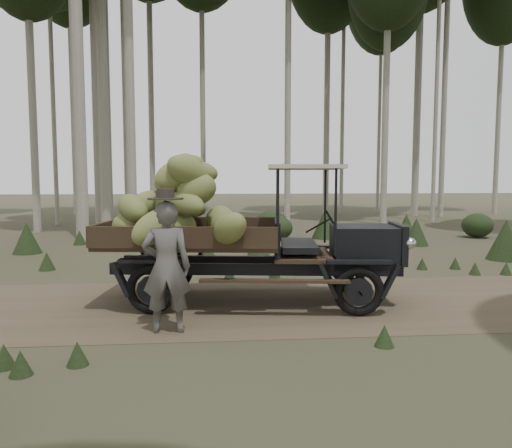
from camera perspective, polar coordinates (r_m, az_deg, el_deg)
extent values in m
plane|color=#473D2B|center=(9.41, 11.95, -8.69)|extent=(120.00, 120.00, 0.00)
cube|color=brown|center=(9.41, 11.95, -8.67)|extent=(70.00, 4.00, 0.01)
cube|color=black|center=(9.13, 12.17, -2.10)|extent=(1.22, 1.17, 0.61)
cube|color=black|center=(9.26, 15.86, -2.09)|extent=(0.25, 1.11, 0.68)
cube|color=black|center=(8.97, 2.46, -1.41)|extent=(0.28, 1.54, 0.61)
cube|color=#38281C|center=(9.11, -7.29, -2.04)|extent=(3.30, 2.35, 0.09)
cube|color=#38281C|center=(10.06, -6.39, -0.20)|extent=(3.07, 0.45, 0.35)
cube|color=#38281C|center=(8.11, -8.43, -1.56)|extent=(3.07, 0.45, 0.35)
cube|color=#38281C|center=(9.45, -16.56, -0.74)|extent=(0.31, 1.97, 0.35)
cube|color=beige|center=(8.93, 5.55, 6.46)|extent=(1.49, 2.01, 0.07)
cube|color=black|center=(9.47, 0.09, -4.27)|extent=(5.04, 0.74, 0.20)
cube|color=black|center=(8.65, -0.10, -5.20)|extent=(5.04, 0.74, 0.20)
torus|color=black|center=(10.06, 9.97, -5.31)|extent=(0.85, 0.25, 0.84)
torus|color=black|center=(8.36, 11.65, -7.53)|extent=(0.85, 0.25, 0.84)
torus|color=black|center=(10.17, -9.51, -5.19)|extent=(0.85, 0.25, 0.84)
torus|color=black|center=(8.48, -11.90, -7.34)|extent=(0.85, 0.25, 0.84)
sphere|color=beige|center=(9.75, 15.68, -1.39)|extent=(0.20, 0.20, 0.20)
sphere|color=beige|center=(8.80, 17.20, -2.14)|extent=(0.20, 0.20, 0.20)
ellipsoid|color=olive|center=(9.12, -14.44, -0.32)|extent=(0.82, 1.02, 0.60)
ellipsoid|color=olive|center=(9.34, -12.26, 2.28)|extent=(0.96, 0.92, 0.66)
ellipsoid|color=olive|center=(9.44, -8.20, 3.79)|extent=(0.98, 1.02, 0.71)
ellipsoid|color=olive|center=(9.02, -9.13, 5.50)|extent=(1.11, 0.91, 0.82)
ellipsoid|color=olive|center=(9.51, -4.13, 0.29)|extent=(0.64, 1.01, 0.81)
ellipsoid|color=olive|center=(8.81, -8.00, 2.33)|extent=(0.94, 0.95, 0.58)
ellipsoid|color=olive|center=(9.25, -9.22, 4.31)|extent=(0.59, 1.08, 0.74)
ellipsoid|color=olive|center=(9.18, -7.10, 5.93)|extent=(0.93, 0.46, 0.53)
ellipsoid|color=olive|center=(9.12, -8.51, -0.37)|extent=(0.56, 0.86, 0.57)
ellipsoid|color=olive|center=(8.87, -13.91, 1.78)|extent=(0.85, 0.96, 0.66)
ellipsoid|color=olive|center=(9.07, -7.49, 4.14)|extent=(1.00, 0.95, 0.75)
ellipsoid|color=olive|center=(8.88, -7.77, 5.90)|extent=(1.11, 1.09, 0.84)
ellipsoid|color=olive|center=(9.48, -11.01, -0.14)|extent=(1.01, 0.81, 0.63)
ellipsoid|color=olive|center=(9.65, -7.68, 2.15)|extent=(0.96, 0.82, 0.63)
ellipsoid|color=olive|center=(8.91, -6.79, 3.99)|extent=(0.97, 0.81, 0.72)
ellipsoid|color=olive|center=(9.06, -7.94, 6.28)|extent=(0.74, 1.09, 0.76)
ellipsoid|color=olive|center=(9.46, -12.70, -0.27)|extent=(0.53, 0.90, 0.54)
ellipsoid|color=olive|center=(9.16, -9.74, 1.70)|extent=(0.93, 0.90, 0.58)
ellipsoid|color=olive|center=(9.31, -9.42, 4.41)|extent=(0.84, 0.64, 0.55)
ellipsoid|color=olive|center=(9.04, -8.36, 6.01)|extent=(1.13, 0.97, 0.82)
ellipsoid|color=olive|center=(8.13, -11.57, -0.34)|extent=(1.07, 0.93, 0.83)
ellipsoid|color=olive|center=(7.94, -3.04, -0.54)|extent=(0.83, 1.01, 0.77)
imported|color=#55524E|center=(7.37, -10.19, -4.88)|extent=(0.71, 0.46, 1.94)
cylinder|color=#2F2820|center=(7.27, -10.32, 2.86)|extent=(0.52, 0.52, 0.03)
cylinder|color=#2F2820|center=(7.26, -10.33, 3.36)|extent=(0.26, 0.26, 0.15)
cylinder|color=#B2AD9E|center=(20.45, -14.44, 22.86)|extent=(0.35, 0.35, 16.94)
cylinder|color=#B2AD9E|center=(22.88, -24.37, 17.04)|extent=(0.31, 0.31, 14.16)
cylinder|color=#B2AD9E|center=(31.80, 18.14, 18.68)|extent=(0.41, 0.41, 19.46)
cylinder|color=#B2AD9E|center=(27.25, 14.60, 15.75)|extent=(0.23, 0.23, 14.51)
cylinder|color=#B2AD9E|center=(25.42, 3.70, 20.70)|extent=(0.30, 0.30, 17.98)
cylinder|color=#B2AD9E|center=(32.20, -12.03, 20.13)|extent=(0.34, 0.34, 21.07)
cylinder|color=#B2AD9E|center=(28.27, 20.22, 22.39)|extent=(0.21, 0.21, 21.39)
cylinder|color=#B2AD9E|center=(26.22, -22.38, 18.20)|extent=(0.21, 0.21, 16.53)
cylinder|color=#B2AD9E|center=(29.47, -6.18, 19.58)|extent=(0.30, 0.30, 19.03)
cylinder|color=#B2AD9E|center=(31.58, 21.00, 21.35)|extent=(0.30, 0.30, 22.29)
cylinder|color=#B2AD9E|center=(34.33, 14.01, 15.58)|extent=(0.21, 0.21, 16.88)
cylinder|color=#B2AD9E|center=(35.08, 26.15, 15.19)|extent=(0.31, 0.31, 17.15)
cylinder|color=#B2AD9E|center=(32.20, 9.98, 19.78)|extent=(0.23, 0.23, 20.65)
cylinder|color=#B2AD9E|center=(32.52, -20.33, 17.25)|extent=(0.33, 0.33, 18.29)
cylinder|color=#B2AD9E|center=(31.77, -6.25, 21.17)|extent=(0.23, 0.23, 21.87)
cylinder|color=#B2AD9E|center=(25.04, 14.71, 17.32)|extent=(0.31, 0.31, 15.05)
cylinder|color=#B2AD9E|center=(30.84, 8.16, 17.66)|extent=(0.34, 0.34, 17.72)
ellipsoid|color=#233319|center=(19.46, 16.57, -0.73)|extent=(0.67, 0.67, 0.54)
cone|color=#233319|center=(15.31, 26.64, -1.62)|extent=(1.00, 1.00, 1.11)
ellipsoid|color=#233319|center=(17.99, 2.50, -0.46)|extent=(1.08, 1.08, 0.87)
cone|color=#233319|center=(17.78, -19.51, -1.47)|extent=(0.44, 0.44, 0.49)
ellipsoid|color=#233319|center=(18.75, 1.74, 0.02)|extent=(1.27, 1.27, 1.02)
cone|color=#233319|center=(14.40, 0.27, -2.21)|extent=(0.66, 0.66, 0.74)
ellipsoid|color=#233319|center=(20.53, 23.98, -0.14)|extent=(1.13, 1.13, 0.91)
ellipsoid|color=#233319|center=(17.20, -8.67, -0.81)|extent=(1.06, 1.06, 0.85)
cone|color=#233319|center=(16.33, -24.72, -1.46)|extent=(0.84, 0.84, 0.93)
cone|color=#233319|center=(21.53, 16.81, 0.11)|extent=(0.68, 0.68, 0.76)
cone|color=#233319|center=(17.40, 17.84, -0.85)|extent=(0.83, 0.83, 0.92)
ellipsoid|color=#233319|center=(15.70, -9.86, -2.14)|extent=(0.58, 0.58, 0.46)
cone|color=#233319|center=(18.65, 7.90, 0.04)|extent=(0.99, 0.99, 1.10)
cone|color=#233319|center=(15.23, 1.21, -1.33)|extent=(0.89, 0.89, 0.99)
cone|color=#233319|center=(18.81, -2.64, -0.70)|extent=(0.50, 0.50, 0.56)
cone|color=#233319|center=(13.23, -22.79, -3.93)|extent=(0.41, 0.41, 0.45)
ellipsoid|color=#233319|center=(13.74, -10.59, -2.13)|extent=(1.22, 1.22, 0.97)
cone|color=#233319|center=(14.03, -5.73, -2.66)|extent=(0.57, 0.57, 0.63)
cone|color=#233319|center=(13.03, 26.69, -4.57)|extent=(0.27, 0.27, 0.30)
cone|color=#233319|center=(11.36, -9.77, -5.46)|extent=(0.27, 0.27, 0.30)
cone|color=#233319|center=(11.76, 5.02, -5.03)|extent=(0.27, 0.27, 0.30)
cone|color=#233319|center=(12.72, 23.74, -4.67)|extent=(0.27, 0.27, 0.30)
cone|color=#233319|center=(6.57, -19.74, -13.75)|extent=(0.27, 0.27, 0.30)
cone|color=#233319|center=(11.15, -3.05, -5.59)|extent=(0.27, 0.27, 0.30)
cone|color=#233319|center=(11.82, -8.53, -5.01)|extent=(0.27, 0.27, 0.30)
cone|color=#233319|center=(12.97, 18.46, -4.31)|extent=(0.27, 0.27, 0.30)
cone|color=#233319|center=(7.07, 14.46, -12.25)|extent=(0.27, 0.27, 0.30)
cone|color=#233319|center=(11.35, 2.15, -5.39)|extent=(0.27, 0.27, 0.30)
cone|color=#233319|center=(6.82, -26.85, -13.31)|extent=(0.27, 0.27, 0.30)
cone|color=#233319|center=(6.51, -25.30, -14.16)|extent=(0.27, 0.27, 0.30)
cone|color=#233319|center=(13.31, 21.81, -4.18)|extent=(0.27, 0.27, 0.30)
cone|color=#233319|center=(12.46, 12.11, -4.54)|extent=(0.27, 0.27, 0.30)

